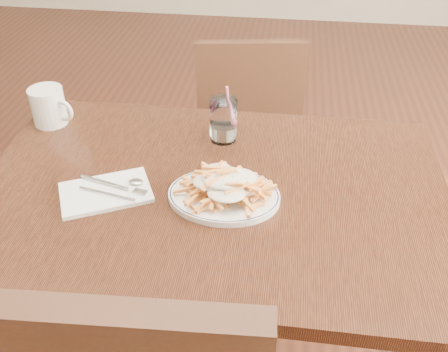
# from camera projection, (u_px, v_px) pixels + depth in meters

# --- Properties ---
(table) EXTENTS (1.20, 0.80, 0.75)m
(table) POSITION_uv_depth(u_px,v_px,m) (210.00, 210.00, 1.31)
(table) COLOR black
(table) RESTS_ON ground
(chair_far) EXTENTS (0.46, 0.46, 0.87)m
(chair_far) POSITION_uv_depth(u_px,v_px,m) (248.00, 121.00, 2.04)
(chair_far) COLOR #331C11
(chair_far) RESTS_ON ground
(fries_plate) EXTENTS (0.29, 0.26, 0.02)m
(fries_plate) POSITION_uv_depth(u_px,v_px,m) (224.00, 196.00, 1.22)
(fries_plate) COLOR white
(fries_plate) RESTS_ON table
(loaded_fries) EXTENTS (0.26, 0.24, 0.06)m
(loaded_fries) POSITION_uv_depth(u_px,v_px,m) (224.00, 182.00, 1.19)
(loaded_fries) COLOR #EB9947
(loaded_fries) RESTS_ON fries_plate
(napkin) EXTENTS (0.26, 0.22, 0.01)m
(napkin) POSITION_uv_depth(u_px,v_px,m) (106.00, 192.00, 1.24)
(napkin) COLOR white
(napkin) RESTS_ON table
(cutlery) EXTENTS (0.20, 0.10, 0.01)m
(cutlery) POSITION_uv_depth(u_px,v_px,m) (106.00, 188.00, 1.24)
(cutlery) COLOR silver
(cutlery) RESTS_ON napkin
(water_glass) EXTENTS (0.08, 0.08, 0.17)m
(water_glass) POSITION_uv_depth(u_px,v_px,m) (224.00, 122.00, 1.42)
(water_glass) COLOR white
(water_glass) RESTS_ON table
(coffee_mug) EXTENTS (0.14, 0.10, 0.11)m
(coffee_mug) POSITION_uv_depth(u_px,v_px,m) (49.00, 106.00, 1.49)
(coffee_mug) COLOR white
(coffee_mug) RESTS_ON table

